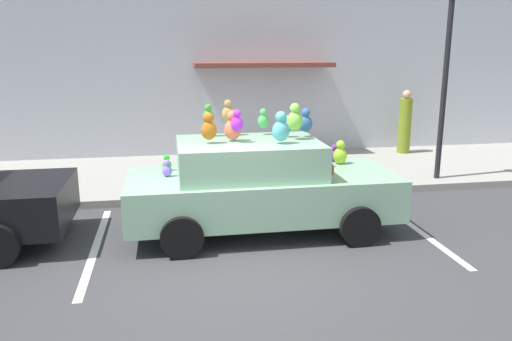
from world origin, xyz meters
The scene contains 9 objects.
ground_plane centered at (0.00, 0.00, 0.00)m, with size 60.00×60.00×0.00m, color #38383A.
sidewalk centered at (0.00, 5.00, 0.07)m, with size 24.00×4.00×0.15m, color gray.
storefront_building centered at (0.02, 7.14, 3.19)m, with size 24.00×1.25×6.40m.
parking_stripe_front centered at (3.34, 1.00, 0.00)m, with size 0.12×3.60×0.01m, color silver.
parking_stripe_rear centered at (-1.96, 1.00, 0.00)m, with size 0.12×3.60×0.01m, color silver.
plush_covered_car centered at (0.68, 1.29, 0.82)m, with size 4.41×2.03×2.16m.
teddy_bear_on_sidewalk centered at (-0.34, 3.57, 0.44)m, with size 0.33×0.28×0.63m.
street_lamp_post centered at (5.13, 3.50, 2.65)m, with size 0.28×0.28×4.11m.
pedestrian_near_shopfront centered at (5.63, 6.23, 0.95)m, with size 0.34×0.34×1.72m.
Camera 1 is at (-0.78, -6.76, 3.07)m, focal length 35.96 mm.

